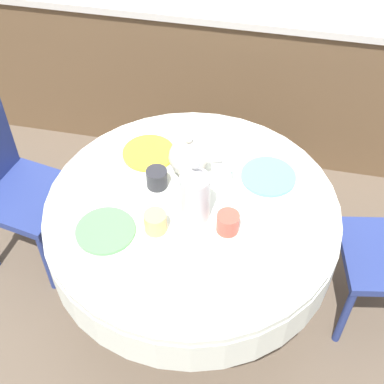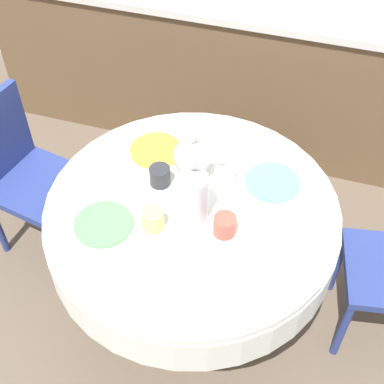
# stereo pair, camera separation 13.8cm
# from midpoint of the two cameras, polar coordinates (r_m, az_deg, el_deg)

# --- Properties ---
(ground_plane) EXTENTS (12.00, 12.00, 0.00)m
(ground_plane) POSITION_cam_midpoint_polar(r_m,az_deg,el_deg) (2.71, 1.49, -11.74)
(ground_plane) COLOR brown
(kitchen_counter) EXTENTS (3.24, 0.64, 0.94)m
(kitchen_counter) POSITION_cam_midpoint_polar(r_m,az_deg,el_deg) (3.34, 8.56, 12.80)
(kitchen_counter) COLOR brown
(kitchen_counter) RESTS_ON ground_plane
(dining_table) EXTENTS (1.19, 1.19, 0.73)m
(dining_table) POSITION_cam_midpoint_polar(r_m,az_deg,el_deg) (2.22, 1.78, -3.69)
(dining_table) COLOR tan
(dining_table) RESTS_ON ground_plane
(chair_right) EXTENTS (0.47, 0.47, 0.87)m
(chair_right) POSITION_cam_midpoint_polar(r_m,az_deg,el_deg) (2.71, -16.23, 2.12)
(chair_right) COLOR navy
(chair_right) RESTS_ON ground_plane
(plate_near_left) EXTENTS (0.23, 0.23, 0.01)m
(plate_near_left) POSITION_cam_midpoint_polar(r_m,az_deg,el_deg) (2.07, -7.55, -3.47)
(plate_near_left) COLOR #5BA85B
(plate_near_left) RESTS_ON dining_table
(cup_near_left) EXTENTS (0.09, 0.09, 0.08)m
(cup_near_left) POSITION_cam_midpoint_polar(r_m,az_deg,el_deg) (2.03, -2.27, -2.99)
(cup_near_left) COLOR #DBB766
(cup_near_left) RESTS_ON dining_table
(plate_near_right) EXTENTS (0.23, 0.23, 0.01)m
(plate_near_right) POSITION_cam_midpoint_polar(r_m,az_deg,el_deg) (1.93, 5.86, -8.82)
(plate_near_right) COLOR white
(plate_near_right) RESTS_ON dining_table
(cup_near_right) EXTENTS (0.09, 0.09, 0.08)m
(cup_near_right) POSITION_cam_midpoint_polar(r_m,az_deg,el_deg) (2.02, 5.47, -3.63)
(cup_near_right) COLOR #CC4C3D
(cup_near_right) RESTS_ON dining_table
(plate_far_left) EXTENTS (0.23, 0.23, 0.01)m
(plate_far_left) POSITION_cam_midpoint_polar(r_m,az_deg,el_deg) (2.35, -2.19, 4.41)
(plate_far_left) COLOR yellow
(plate_far_left) RESTS_ON dining_table
(cup_far_left) EXTENTS (0.09, 0.09, 0.08)m
(cup_far_left) POSITION_cam_midpoint_polar(r_m,az_deg,el_deg) (2.18, -1.64, 1.67)
(cup_far_left) COLOR #28282D
(cup_far_left) RESTS_ON dining_table
(plate_far_right) EXTENTS (0.23, 0.23, 0.01)m
(plate_far_right) POSITION_cam_midpoint_polar(r_m,az_deg,el_deg) (2.24, 10.33, 1.00)
(plate_far_right) COLOR #60BCB7
(plate_far_right) RESTS_ON dining_table
(cup_far_right) EXTENTS (0.09, 0.09, 0.08)m
(cup_far_right) POSITION_cam_midpoint_polar(r_m,az_deg,el_deg) (2.19, 5.31, 1.62)
(cup_far_right) COLOR white
(cup_far_right) RESTS_ON dining_table
(coffee_carafe) EXTENTS (0.11, 0.11, 0.29)m
(coffee_carafe) POSITION_cam_midpoint_polar(r_m,az_deg,el_deg) (2.00, 2.16, -0.22)
(coffee_carafe) COLOR #B2B2B7
(coffee_carafe) RESTS_ON dining_table
(teapot) EXTENTS (0.22, 0.16, 0.21)m
(teapot) POSITION_cam_midpoint_polar(r_m,az_deg,el_deg) (2.19, 1.94, 3.68)
(teapot) COLOR silver
(teapot) RESTS_ON dining_table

